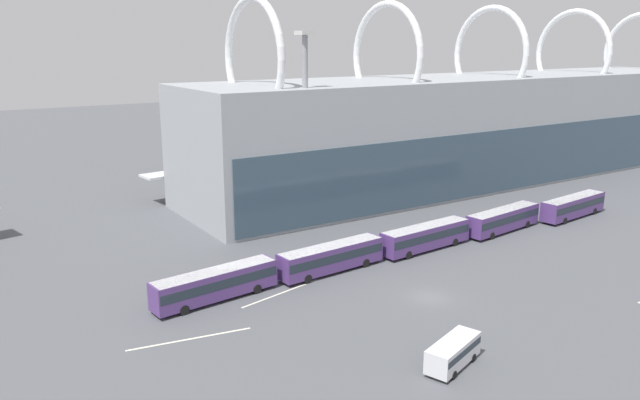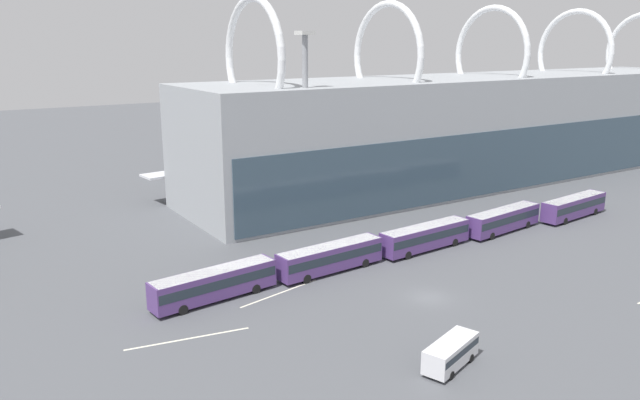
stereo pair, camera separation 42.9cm
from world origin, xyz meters
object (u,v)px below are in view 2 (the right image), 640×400
at_px(shuttle_bus_3, 503,219).
at_px(floodlight_mast, 305,120).
at_px(airliner_parked_remote, 440,128).
at_px(shuttle_bus_0, 214,283).
at_px(airliner_at_gate_far, 244,157).
at_px(shuttle_bus_1, 331,256).
at_px(shuttle_bus_4, 574,206).
at_px(service_van_foreground, 451,352).
at_px(shuttle_bus_2, 425,236).

distance_m(shuttle_bus_3, floodlight_mast, 30.42).
bearing_deg(airliner_parked_remote, shuttle_bus_0, -149.91).
height_order(airliner_at_gate_far, floodlight_mast, floodlight_mast).
height_order(shuttle_bus_1, floodlight_mast, floodlight_mast).
xyz_separation_m(airliner_at_gate_far, shuttle_bus_3, (17.96, -43.72, -3.66)).
xyz_separation_m(airliner_parked_remote, shuttle_bus_4, (-22.41, -52.48, -3.79)).
xyz_separation_m(shuttle_bus_4, service_van_foreground, (-46.36, -22.20, -0.55)).
relative_size(shuttle_bus_1, floodlight_mast, 0.51).
relative_size(airliner_parked_remote, shuttle_bus_2, 3.25).
relative_size(airliner_at_gate_far, shuttle_bus_4, 3.20).
height_order(shuttle_bus_0, shuttle_bus_3, same).
bearing_deg(service_van_foreground, shuttle_bus_3, 16.81).
distance_m(airliner_parked_remote, shuttle_bus_0, 94.97).
bearing_deg(shuttle_bus_4, floodlight_mast, 145.52).
bearing_deg(shuttle_bus_1, shuttle_bus_2, -4.19).
relative_size(shuttle_bus_2, shuttle_bus_4, 1.00).
bearing_deg(shuttle_bus_0, shuttle_bus_2, -5.61).
bearing_deg(shuttle_bus_1, shuttle_bus_4, -5.13).
relative_size(airliner_at_gate_far, shuttle_bus_1, 3.21).
distance_m(shuttle_bus_0, shuttle_bus_1, 14.24).
distance_m(airliner_at_gate_far, shuttle_bus_2, 44.10).
relative_size(shuttle_bus_4, service_van_foreground, 2.15).
distance_m(shuttle_bus_1, shuttle_bus_2, 14.24).
bearing_deg(airliner_parked_remote, floodlight_mast, -152.88).
xyz_separation_m(shuttle_bus_0, shuttle_bus_3, (42.72, 0.33, 0.00)).
bearing_deg(shuttle_bus_3, shuttle_bus_2, 173.51).
relative_size(airliner_parked_remote, shuttle_bus_4, 3.24).
relative_size(airliner_at_gate_far, shuttle_bus_0, 3.20).
height_order(airliner_at_gate_far, shuttle_bus_1, airliner_at_gate_far).
height_order(shuttle_bus_2, shuttle_bus_3, same).
height_order(airliner_at_gate_far, service_van_foreground, airliner_at_gate_far).
relative_size(airliner_parked_remote, service_van_foreground, 6.96).
xyz_separation_m(shuttle_bus_0, floodlight_mast, (22.15, 18.61, 12.97)).
distance_m(shuttle_bus_3, shuttle_bus_4, 14.26).
xyz_separation_m(airliner_parked_remote, shuttle_bus_2, (-50.89, -51.74, -3.79)).
xyz_separation_m(airliner_parked_remote, shuttle_bus_0, (-79.37, -52.01, -3.79)).
bearing_deg(shuttle_bus_4, shuttle_bus_0, 173.78).
height_order(airliner_at_gate_far, shuttle_bus_2, airliner_at_gate_far).
relative_size(shuttle_bus_0, shuttle_bus_1, 1.00).
xyz_separation_m(shuttle_bus_0, shuttle_bus_4, (56.96, -0.47, 0.00)).
distance_m(shuttle_bus_2, floodlight_mast, 23.34).
bearing_deg(shuttle_bus_4, shuttle_bus_3, 171.02).
distance_m(shuttle_bus_0, shuttle_bus_3, 42.72).
bearing_deg(shuttle_bus_3, service_van_foreground, -151.14).
height_order(shuttle_bus_4, floodlight_mast, floodlight_mast).
distance_m(shuttle_bus_1, service_van_foreground, 23.25).
bearing_deg(floodlight_mast, airliner_parked_remote, 30.27).
height_order(shuttle_bus_1, service_van_foreground, shuttle_bus_1).
bearing_deg(service_van_foreground, airliner_at_gate_far, 59.21).
bearing_deg(shuttle_bus_2, service_van_foreground, -131.91).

